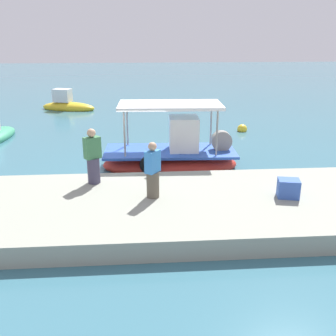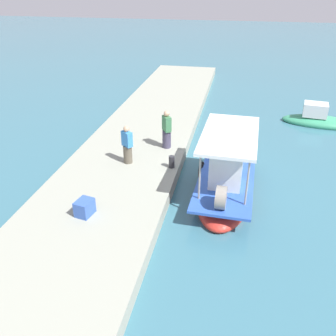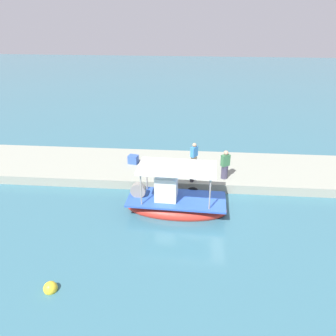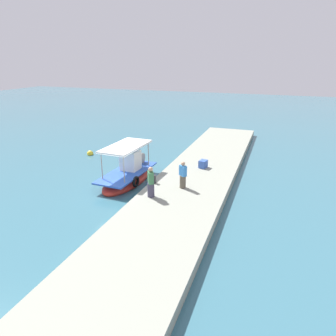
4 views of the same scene
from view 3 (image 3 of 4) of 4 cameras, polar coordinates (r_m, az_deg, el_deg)
name	(u,v)px [view 3 (image 3 of 4)]	position (r m, az deg, el deg)	size (l,w,h in m)	color
ground_plane	(204,210)	(17.94, 6.14, -7.19)	(120.00, 120.00, 0.00)	#376A7B
dock_quay	(203,170)	(21.52, 6.04, -0.34)	(36.00, 4.84, 0.55)	#969A8A
main_fishing_boat	(175,202)	(17.58, 1.18, -5.90)	(5.40, 2.30, 2.93)	red
fisherman_near_bollard	(225,166)	(19.75, 9.75, 0.36)	(0.57, 0.54, 1.77)	#413D54
fisherman_by_crate	(194,157)	(20.86, 4.48, 1.97)	(0.52, 0.53, 1.66)	brown
mooring_bollard	(192,178)	(19.37, 4.12, -1.64)	(0.24, 0.24, 0.51)	#2D2D33
cargo_crate	(133,159)	(21.69, -5.99, 1.48)	(0.60, 0.48, 0.54)	#365BB3
marker_buoy	(50,288)	(14.20, -19.52, -18.86)	(0.54, 0.54, 0.54)	yellow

